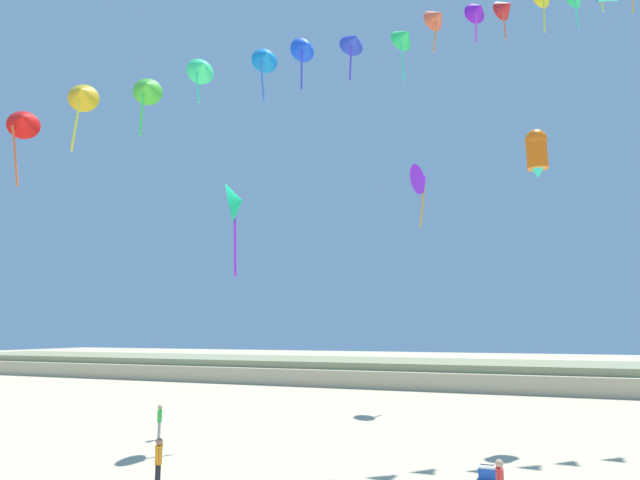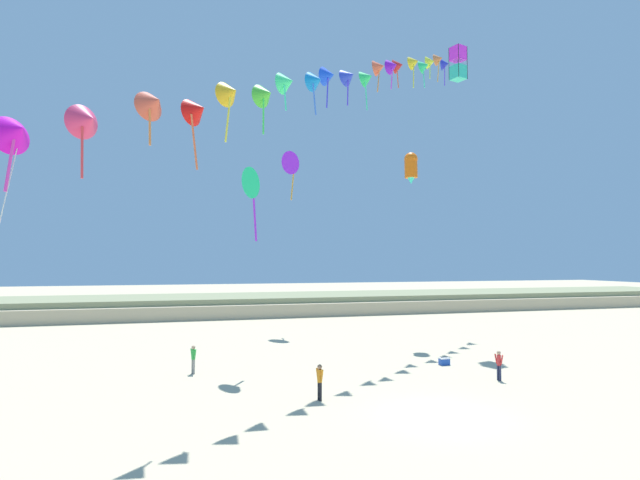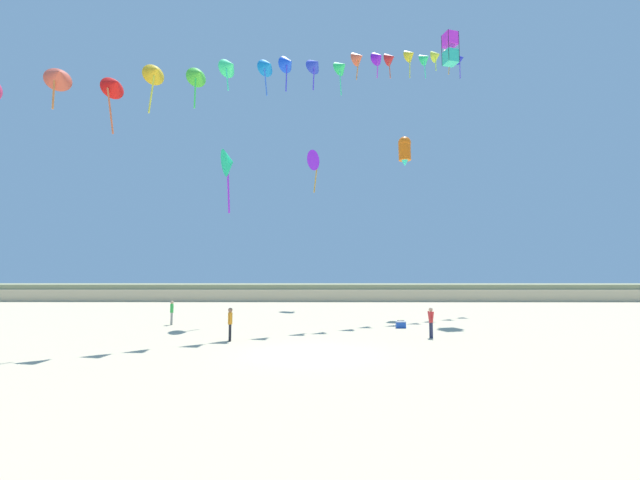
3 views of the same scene
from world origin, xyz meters
TOP-DOWN VIEW (x-y plane):
  - ground_plane at (0.00, 0.00)m, footprint 240.00×240.00m
  - dune_ridge at (0.00, 41.95)m, footprint 120.00×13.74m
  - person_near_left at (-4.02, 3.38)m, footprint 0.24×0.55m
  - person_near_right at (5.85, 4.49)m, footprint 0.24×0.53m
  - person_mid_center at (-9.25, 10.28)m, footprint 0.34×0.50m
  - kite_banner_string at (0.02, 10.85)m, footprint 30.65×29.21m
  - large_kite_low_lead at (-0.30, 25.97)m, footprint 2.23×2.44m
  - large_kite_mid_trail at (-5.88, 10.79)m, footprint 1.66×2.08m
  - large_kite_high_solo at (10.90, 16.34)m, footprint 1.27×1.27m
  - large_kite_outer_drift at (7.17, 17.18)m, footprint 1.38×1.37m
  - beach_cooler at (5.09, 8.70)m, footprint 0.58×0.41m

SIDE VIEW (x-z plane):
  - ground_plane at x=0.00m, z-range 0.00..0.00m
  - beach_cooler at x=5.09m, z-range -0.02..0.45m
  - person_near_right at x=5.85m, z-range 0.12..1.63m
  - person_mid_center at x=-9.25m, z-range 0.12..1.65m
  - person_near_left at x=-4.02m, z-range 0.12..1.70m
  - dune_ridge at x=0.00m, z-range -0.01..2.07m
  - large_kite_mid_trail at x=-5.88m, z-range 8.48..12.89m
  - large_kite_outer_drift at x=7.17m, z-range 12.22..14.68m
  - large_kite_low_lead at x=-0.30m, z-range 12.81..17.39m
  - kite_banner_string at x=0.02m, z-range 4.73..30.51m
  - large_kite_high_solo at x=10.90m, z-range 20.41..23.02m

